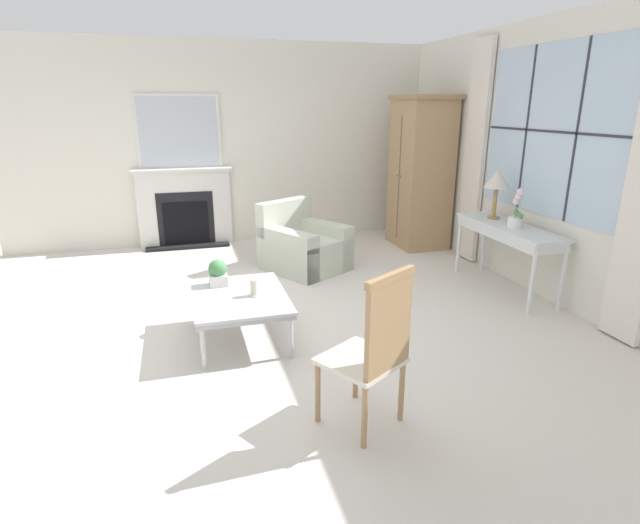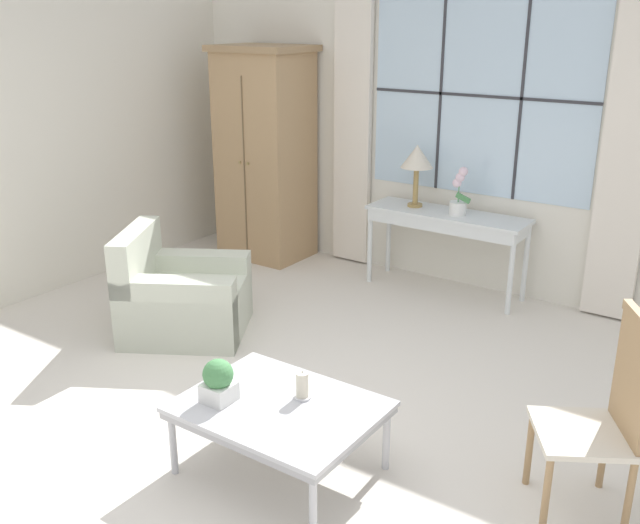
% 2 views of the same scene
% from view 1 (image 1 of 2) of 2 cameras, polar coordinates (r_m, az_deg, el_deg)
% --- Properties ---
extents(ground_plane, '(14.00, 14.00, 0.00)m').
position_cam_1_polar(ground_plane, '(4.80, -6.92, -6.66)').
color(ground_plane, silver).
extents(wall_back_windowed, '(7.20, 0.14, 2.80)m').
position_cam_1_polar(wall_back_windowed, '(5.69, 24.68, 10.45)').
color(wall_back_windowed, silver).
rests_on(wall_back_windowed, ground_plane).
extents(wall_left, '(0.06, 7.20, 2.80)m').
position_cam_1_polar(wall_left, '(7.48, -6.44, 13.24)').
color(wall_left, silver).
rests_on(wall_left, ground_plane).
extents(fireplace, '(0.34, 1.36, 2.09)m').
position_cam_1_polar(fireplace, '(7.35, -15.25, 6.96)').
color(fireplace, black).
rests_on(fireplace, ground_plane).
extents(armoire, '(0.89, 0.70, 2.07)m').
position_cam_1_polar(armoire, '(7.22, 11.40, 10.00)').
color(armoire, tan).
rests_on(armoire, ground_plane).
extents(console_table, '(1.42, 0.43, 0.73)m').
position_cam_1_polar(console_table, '(5.72, 20.73, 3.13)').
color(console_table, silver).
rests_on(console_table, ground_plane).
extents(table_lamp, '(0.28, 0.28, 0.55)m').
position_cam_1_polar(table_lamp, '(5.90, 19.59, 8.78)').
color(table_lamp, '#9E7F47').
rests_on(table_lamp, console_table).
extents(potted_orchid, '(0.18, 0.14, 0.41)m').
position_cam_1_polar(potted_orchid, '(5.58, 21.51, 5.31)').
color(potted_orchid, white).
rests_on(potted_orchid, console_table).
extents(armchair_upholstered, '(1.18, 1.15, 0.82)m').
position_cam_1_polar(armchair_upholstered, '(6.14, -1.95, 1.64)').
color(armchair_upholstered, beige).
rests_on(armchair_upholstered, ground_plane).
extents(side_chair_wooden, '(0.60, 0.60, 1.06)m').
position_cam_1_polar(side_chair_wooden, '(3.06, 6.29, -9.42)').
color(side_chair_wooden, beige).
rests_on(side_chair_wooden, ground_plane).
extents(coffee_table, '(1.02, 0.79, 0.41)m').
position_cam_1_polar(coffee_table, '(4.33, -9.18, -4.21)').
color(coffee_table, '#BCBCC1').
rests_on(coffee_table, ground_plane).
extents(potted_plant_small, '(0.16, 0.16, 0.24)m').
position_cam_1_polar(potted_plant_small, '(4.54, -11.60, -1.19)').
color(potted_plant_small, white).
rests_on(potted_plant_small, coffee_table).
extents(pillar_candle, '(0.10, 0.10, 0.16)m').
position_cam_1_polar(pillar_candle, '(4.25, -7.51, -2.97)').
color(pillar_candle, silver).
rests_on(pillar_candle, coffee_table).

